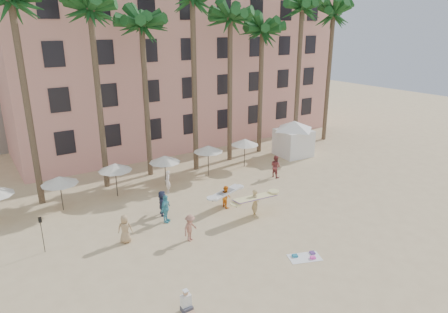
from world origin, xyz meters
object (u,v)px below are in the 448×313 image
carrier_yellow (255,201)px  carrier_white (226,196)px  pink_hotel (174,66)px  cabana (294,135)px

carrier_yellow → carrier_white: (-0.86, 2.28, -0.21)m
pink_hotel → carrier_yellow: pink_hotel is taller
pink_hotel → cabana: (5.99, -13.40, -5.93)m
pink_hotel → carrier_white: bearing=-107.6°
carrier_white → carrier_yellow: bearing=-69.3°
carrier_yellow → cabana: bearing=36.6°
cabana → carrier_yellow: 14.18m
pink_hotel → carrier_white: pink_hotel is taller
pink_hotel → cabana: bearing=-65.9°
cabana → carrier_white: cabana is taller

